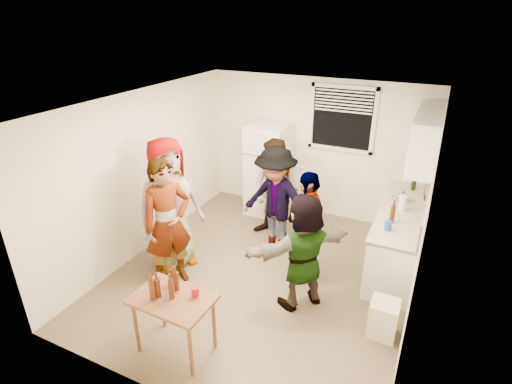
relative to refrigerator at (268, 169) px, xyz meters
The scene contains 23 objects.
room 2.20m from the refrigerator, 68.25° to the right, with size 4.00×4.50×2.50m, color white, non-canonical shape.
window 1.60m from the refrigerator, 15.38° to the left, with size 1.12×0.10×1.06m, color white, non-canonical shape.
refrigerator is the anchor object (origin of this frame).
counter_lower 2.59m from the refrigerator, 16.59° to the right, with size 0.60×2.20×0.86m, color white.
countertop 2.56m from the refrigerator, 16.59° to the right, with size 0.64×2.22×0.04m, color beige.
backsplash 2.84m from the refrigerator, 14.94° to the right, with size 0.03×2.20×0.36m, color #BBB5AB.
upper_cabinets 2.85m from the refrigerator, 11.61° to the right, with size 0.34×1.60×0.70m, color white.
kettle 2.45m from the refrigerator, 11.13° to the right, with size 0.23×0.19×0.19m, color silver, non-canonical shape.
paper_towel 2.55m from the refrigerator, 17.42° to the right, with size 0.11×0.11×0.23m, color white.
wine_bottle 2.50m from the refrigerator, ahead, with size 0.07×0.07×0.29m, color black.
beer_bottle_counter 2.64m from the refrigerator, 26.94° to the right, with size 0.06×0.06×0.25m, color #47230C.
blue_cup 2.74m from the refrigerator, 31.33° to the right, with size 0.09×0.09×0.12m, color blue.
picture_frame 2.68m from the refrigerator, ahead, with size 0.02×0.18×0.15m, color tan.
trash_bin 3.50m from the refrigerator, 43.00° to the right, with size 0.32×0.32×0.47m, color silver.
serving_table 3.71m from the refrigerator, 82.64° to the right, with size 0.86×0.58×0.73m, color brown, non-canonical shape.
beer_bottle_table 3.70m from the refrigerator, 85.41° to the right, with size 0.06×0.06×0.24m, color #47230C.
red_cup 3.51m from the refrigerator, 79.02° to the right, with size 0.08×0.08×0.11m, color maroon.
guest_grey 2.41m from the refrigerator, 105.12° to the right, with size 0.97×1.98×0.63m, color gray.
guest_stripe 2.71m from the refrigerator, 97.69° to the right, with size 0.67×1.83×0.44m, color #141933.
guest_back_left 1.30m from the refrigerator, 58.69° to the right, with size 0.83×1.72×0.65m, color brown.
guest_back_right 1.64m from the refrigerator, 61.78° to the right, with size 1.13×1.75×0.65m, color #393A3E.
guest_black 2.28m from the refrigerator, 51.61° to the right, with size 0.96×1.64×0.40m, color black.
guest_orange 2.79m from the refrigerator, 56.63° to the right, with size 1.45×1.56×0.46m, color #ECA359.
Camera 1 is at (1.97, -4.38, 3.54)m, focal length 28.00 mm.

